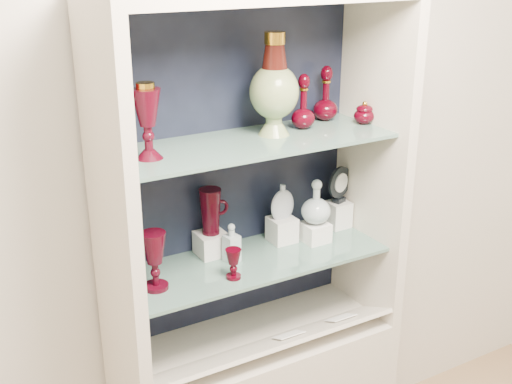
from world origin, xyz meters
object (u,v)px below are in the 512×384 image
flat_flask (282,201)px  pedestal_lamp_left (114,118)px  enamel_urn (274,85)px  lidded_bowl (364,112)px  ruby_pitcher (210,211)px  ruby_goblet_small (233,264)px  clear_square_bottle (232,242)px  clear_round_decanter (316,203)px  pedestal_lamp_right (147,121)px  ruby_decanter_b (326,92)px  ruby_goblet_tall (155,261)px  cameo_medallion (340,184)px  ruby_decanter_a (304,98)px  cobalt_goblet (127,262)px

flat_flask → pedestal_lamp_left: bearing=-175.8°
enamel_urn → lidded_bowl: size_ratio=4.06×
pedestal_lamp_left → ruby_pitcher: size_ratio=1.54×
ruby_goblet_small → clear_square_bottle: 0.12m
flat_flask → clear_round_decanter: 0.12m
enamel_urn → ruby_goblet_small: (-0.22, -0.12, -0.53)m
pedestal_lamp_right → clear_round_decanter: (0.62, 0.02, -0.38)m
enamel_urn → ruby_decanter_b: bearing=15.6°
ruby_goblet_tall → clear_square_bottle: size_ratio=1.38×
lidded_bowl → cameo_medallion: bearing=106.5°
ruby_decanter_a → ruby_pitcher: (-0.33, 0.06, -0.36)m
pedestal_lamp_right → ruby_decanter_a: bearing=5.6°
lidded_bowl → ruby_goblet_small: lidded_bowl is taller
clear_round_decanter → cameo_medallion: cameo_medallion is taller
ruby_goblet_small → cameo_medallion: (0.54, 0.17, 0.12)m
ruby_goblet_tall → cobalt_goblet: bearing=154.3°
clear_square_bottle → flat_flask: size_ratio=1.05×
ruby_goblet_tall → clear_square_bottle: 0.30m
enamel_urn → cameo_medallion: 0.53m
clear_round_decanter → pedestal_lamp_left: bearing=179.0°
cobalt_goblet → ruby_goblet_tall: ruby_goblet_tall is taller
pedestal_lamp_right → clear_square_bottle: size_ratio=1.62×
lidded_bowl → ruby_goblet_tall: size_ratio=0.43×
ruby_pitcher → pedestal_lamp_right: bearing=-150.8°
pedestal_lamp_left → clear_square_bottle: (0.37, -0.00, -0.47)m
ruby_decanter_a → cameo_medallion: 0.40m
lidded_bowl → clear_square_bottle: 0.65m
ruby_decanter_a → flat_flask: size_ratio=1.59×
pedestal_lamp_right → enamel_urn: size_ratio=0.67×
flat_flask → clear_round_decanter: size_ratio=0.83×
clear_round_decanter → flat_flask: bearing=150.0°
pedestal_lamp_left → ruby_goblet_tall: (0.07, -0.05, -0.45)m
clear_square_bottle → flat_flask: bearing=12.6°
pedestal_lamp_left → ruby_goblet_small: (0.32, -0.12, -0.49)m
pedestal_lamp_left → cobalt_goblet: bearing=-90.0°
ruby_decanter_b → cobalt_goblet: size_ratio=1.10×
lidded_bowl → ruby_pitcher: (-0.55, 0.11, -0.30)m
lidded_bowl → ruby_pitcher: size_ratio=0.51×
lidded_bowl → clear_round_decanter: (-0.18, 0.02, -0.31)m
clear_round_decanter → ruby_decanter_b: bearing=45.1°
ruby_decanter_b → lidded_bowl: size_ratio=2.51×
lidded_bowl → cobalt_goblet: lidded_bowl is taller
ruby_decanter_a → cobalt_goblet: ruby_decanter_a is taller
ruby_decanter_b → ruby_goblet_small: (-0.48, -0.19, -0.47)m
pedestal_lamp_right → pedestal_lamp_left: bearing=156.4°
pedestal_lamp_left → ruby_decanter_a: pedestal_lamp_left is taller
flat_flask → clear_round_decanter: (0.10, -0.06, -0.01)m
pedestal_lamp_right → ruby_goblet_small: bearing=-18.9°
ruby_goblet_small → pedestal_lamp_right: bearing=161.1°
ruby_pitcher → enamel_urn: bearing=-15.5°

